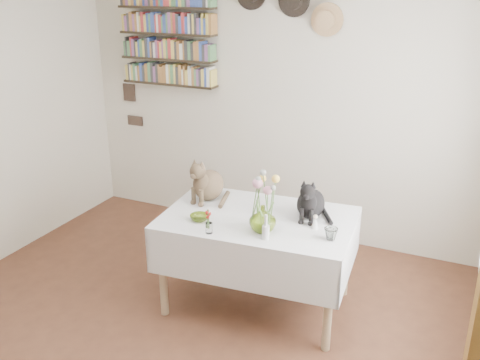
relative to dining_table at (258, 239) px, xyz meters
The scene contains 14 objects.
room 1.22m from the dining_table, 111.74° to the right, with size 4.08×4.58×2.58m.
dining_table is the anchor object (origin of this frame).
tabby_cat 0.63m from the dining_table, 162.35° to the left, with size 0.24×0.31×0.36m, color brown, non-canonical shape.
black_cat 0.52m from the dining_table, 25.01° to the left, with size 0.22×0.28×0.33m, color black, non-canonical shape.
flower_vase 0.37m from the dining_table, 59.91° to the right, with size 0.18×0.18×0.19m, color #ADC74A.
green_bowl 0.48m from the dining_table, 147.23° to the right, with size 0.14×0.14×0.04m, color #ADC74A.
drinking_glass 0.64m from the dining_table, 12.86° to the right, with size 0.09×0.09×0.09m, color white.
candlestick 0.43m from the dining_table, 59.10° to the right, with size 0.05×0.05×0.18m.
berry_jar 0.51m from the dining_table, 117.96° to the right, with size 0.05×0.05×0.19m.
porcelain_figurine 0.49m from the dining_table, ahead, with size 0.05×0.05×0.10m.
flower_bouquet 0.57m from the dining_table, 58.55° to the right, with size 0.17×0.13×0.39m.
bookshelf_unit 2.31m from the dining_table, 140.18° to the left, with size 1.00×0.16×0.91m.
wall_hats 2.06m from the dining_table, 101.50° to the left, with size 0.98×0.09×0.48m.
wall_art_plaques 2.45m from the dining_table, 147.04° to the left, with size 0.21×0.02×0.44m.
Camera 1 is at (1.73, -2.36, 2.39)m, focal length 40.00 mm.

